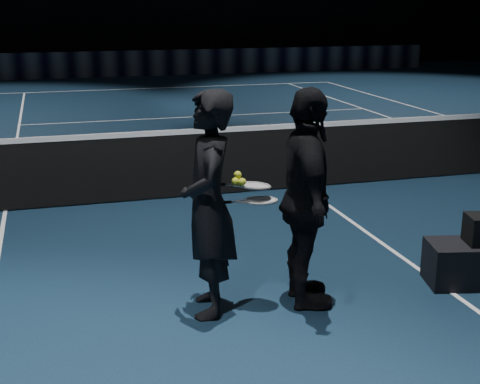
# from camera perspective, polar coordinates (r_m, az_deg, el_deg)

# --- Properties ---
(floor) EXTENTS (36.00, 36.00, 0.00)m
(floor) POSITION_cam_1_polar(r_m,az_deg,el_deg) (9.74, 5.41, 0.39)
(floor) COLOR black
(floor) RESTS_ON ground
(court_lines) EXTENTS (10.98, 23.78, 0.01)m
(court_lines) POSITION_cam_1_polar(r_m,az_deg,el_deg) (9.74, 5.41, 0.41)
(court_lines) COLOR white
(court_lines) RESTS_ON floor
(net_mesh) EXTENTS (12.80, 0.02, 0.86)m
(net_mesh) POSITION_cam_1_polar(r_m,az_deg,el_deg) (9.63, 5.48, 2.97)
(net_mesh) COLOR black
(net_mesh) RESTS_ON floor
(net_tape) EXTENTS (12.80, 0.03, 0.07)m
(net_tape) POSITION_cam_1_polar(r_m,az_deg,el_deg) (9.54, 5.55, 5.69)
(net_tape) COLOR white
(net_tape) RESTS_ON net_mesh
(sponsor_backdrop) EXTENTS (22.00, 0.15, 0.90)m
(sponsor_backdrop) POSITION_cam_1_polar(r_m,az_deg,el_deg) (24.56, -8.07, 10.84)
(sponsor_backdrop) COLOR black
(sponsor_backdrop) RESTS_ON floor
(player_a) EXTENTS (0.58, 0.78, 1.94)m
(player_a) POSITION_cam_1_polar(r_m,az_deg,el_deg) (5.60, -2.70, -1.11)
(player_a) COLOR black
(player_a) RESTS_ON floor
(player_b) EXTENTS (0.67, 1.20, 1.94)m
(player_b) POSITION_cam_1_polar(r_m,az_deg,el_deg) (5.77, 5.70, -0.66)
(player_b) COLOR black
(player_b) RESTS_ON floor
(racket_lower) EXTENTS (0.70, 0.29, 0.03)m
(racket_lower) POSITION_cam_1_polar(r_m,az_deg,el_deg) (5.67, 1.81, -0.73)
(racket_lower) COLOR black
(racket_lower) RESTS_ON player_a
(racket_upper) EXTENTS (0.69, 0.24, 0.10)m
(racket_upper) POSITION_cam_1_polar(r_m,az_deg,el_deg) (5.67, 1.24, 0.55)
(racket_upper) COLOR black
(racket_upper) RESTS_ON player_b
(tennis_balls) EXTENTS (0.12, 0.10, 0.12)m
(tennis_balls) POSITION_cam_1_polar(r_m,az_deg,el_deg) (5.59, -0.14, 1.07)
(tennis_balls) COLOR gold
(tennis_balls) RESTS_ON racket_upper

